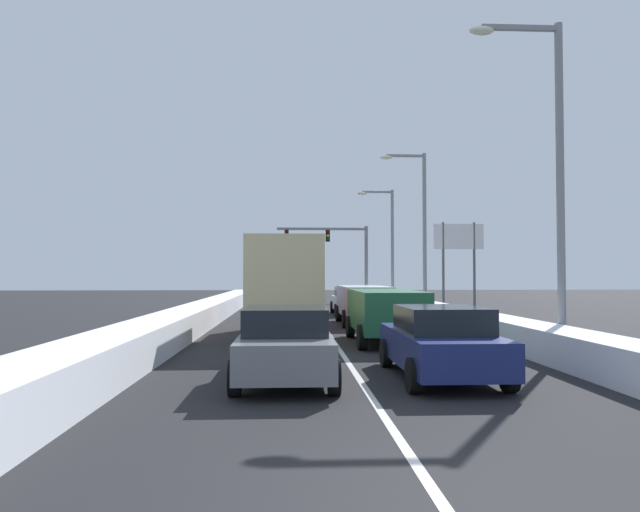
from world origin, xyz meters
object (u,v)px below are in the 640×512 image
(suv_green_right_lane_second, at_px, (385,311))
(street_lamp_right_far, at_px, (387,236))
(box_truck_center_lane_second, at_px, (285,283))
(traffic_light_gantry, at_px, (338,246))
(sedan_charcoal_center_lane_fourth, at_px, (286,299))
(sedan_white_right_lane_fourth, at_px, (351,301))
(sedan_gray_center_lane_nearest, at_px, (285,343))
(street_lamp_right_mid, at_px, (419,218))
(sedan_black_center_lane_third, at_px, (283,304))
(roadside_sign_right, at_px, (459,246))
(suv_silver_right_lane_third, at_px, (364,301))
(street_lamp_right_near, at_px, (549,157))
(sedan_navy_right_lane_nearest, at_px, (440,342))

(suv_green_right_lane_second, distance_m, street_lamp_right_far, 23.91)
(box_truck_center_lane_second, relative_size, traffic_light_gantry, 0.95)
(suv_green_right_lane_second, relative_size, sedan_charcoal_center_lane_fourth, 1.09)
(sedan_white_right_lane_fourth, relative_size, sedan_gray_center_lane_nearest, 1.00)
(street_lamp_right_mid, bearing_deg, sedan_black_center_lane_third, -146.37)
(sedan_charcoal_center_lane_fourth, bearing_deg, street_lamp_right_far, 46.28)
(traffic_light_gantry, relative_size, street_lamp_right_mid, 0.82)
(sedan_charcoal_center_lane_fourth, xyz_separation_m, roadside_sign_right, (10.96, 2.51, 3.25))
(suv_green_right_lane_second, height_order, suv_silver_right_lane_third, same)
(box_truck_center_lane_second, xyz_separation_m, street_lamp_right_near, (7.37, -4.38, 3.55))
(box_truck_center_lane_second, bearing_deg, sedan_gray_center_lane_nearest, -89.50)
(box_truck_center_lane_second, relative_size, street_lamp_right_near, 0.78)
(suv_green_right_lane_second, relative_size, street_lamp_right_near, 0.53)
(sedan_navy_right_lane_nearest, height_order, street_lamp_right_near, street_lamp_right_near)
(suv_green_right_lane_second, bearing_deg, street_lamp_right_near, -32.70)
(street_lamp_right_mid, relative_size, roadside_sign_right, 1.66)
(sedan_gray_center_lane_nearest, bearing_deg, box_truck_center_lane_second, 90.50)
(traffic_light_gantry, distance_m, roadside_sign_right, 13.37)
(sedan_charcoal_center_lane_fourth, relative_size, traffic_light_gantry, 0.60)
(suv_silver_right_lane_third, relative_size, traffic_light_gantry, 0.65)
(street_lamp_right_mid, bearing_deg, traffic_light_gantry, 102.62)
(suv_green_right_lane_second, xyz_separation_m, sedan_gray_center_lane_nearest, (-3.14, -6.47, -0.25))
(sedan_black_center_lane_third, relative_size, street_lamp_right_far, 0.54)
(sedan_navy_right_lane_nearest, height_order, traffic_light_gantry, traffic_light_gantry)
(suv_green_right_lane_second, relative_size, traffic_light_gantry, 0.65)
(suv_green_right_lane_second, bearing_deg, sedan_charcoal_center_lane_fourth, 101.79)
(street_lamp_right_mid, bearing_deg, sedan_charcoal_center_lane_fourth, 172.10)
(sedan_navy_right_lane_nearest, relative_size, street_lamp_right_near, 0.49)
(sedan_navy_right_lane_nearest, relative_size, suv_green_right_lane_second, 0.92)
(suv_green_right_lane_second, relative_size, box_truck_center_lane_second, 0.68)
(suv_silver_right_lane_third, distance_m, traffic_light_gantry, 23.02)
(sedan_gray_center_lane_nearest, relative_size, street_lamp_right_mid, 0.49)
(sedan_navy_right_lane_nearest, xyz_separation_m, roadside_sign_right, (7.58, 24.56, 3.25))
(street_lamp_right_near, height_order, street_lamp_right_far, street_lamp_right_near)
(sedan_navy_right_lane_nearest, height_order, sedan_black_center_lane_third, same)
(box_truck_center_lane_second, height_order, street_lamp_right_near, street_lamp_right_near)
(street_lamp_right_near, relative_size, roadside_sign_right, 1.68)
(street_lamp_right_mid, height_order, street_lamp_right_far, street_lamp_right_mid)
(suv_green_right_lane_second, height_order, sedan_black_center_lane_third, suv_green_right_lane_second)
(sedan_white_right_lane_fourth, distance_m, traffic_light_gantry, 16.94)
(sedan_black_center_lane_third, distance_m, street_lamp_right_far, 16.15)
(sedan_gray_center_lane_nearest, xyz_separation_m, roadside_sign_right, (10.83, 24.64, 3.25))
(traffic_light_gantry, xyz_separation_m, roadside_sign_right, (6.73, -11.54, -0.48))
(suv_silver_right_lane_third, xyz_separation_m, traffic_light_gantry, (0.78, 22.74, 3.48))
(suv_silver_right_lane_third, xyz_separation_m, street_lamp_right_near, (3.98, -9.64, 4.44))
(box_truck_center_lane_second, distance_m, traffic_light_gantry, 28.43)
(suv_green_right_lane_second, height_order, street_lamp_right_mid, street_lamp_right_mid)
(suv_silver_right_lane_third, bearing_deg, box_truck_center_lane_second, -122.81)
(street_lamp_right_far, xyz_separation_m, roadside_sign_right, (3.71, -5.07, -0.93))
(traffic_light_gantry, bearing_deg, roadside_sign_right, -59.76)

